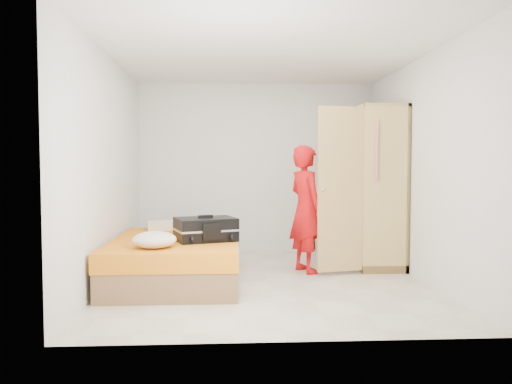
{
  "coord_description": "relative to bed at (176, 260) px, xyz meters",
  "views": [
    {
      "loc": [
        -0.44,
        -5.69,
        1.33
      ],
      "look_at": [
        -0.09,
        0.69,
        1.0
      ],
      "focal_mm": 35.0,
      "sensor_mm": 36.0,
      "label": 1
    }
  ],
  "objects": [
    {
      "name": "room",
      "position": [
        1.05,
        -0.06,
        1.05
      ],
      "size": [
        4.0,
        4.02,
        2.6
      ],
      "color": "beige",
      "rests_on": "ground"
    },
    {
      "name": "bed",
      "position": [
        0.0,
        0.0,
        0.0
      ],
      "size": [
        1.42,
        2.02,
        0.5
      ],
      "color": "brown",
      "rests_on": "ground"
    },
    {
      "name": "wardrobe",
      "position": [
        2.5,
        0.79,
        0.75
      ],
      "size": [
        1.16,
        1.3,
        2.1
      ],
      "color": "#E4CB6F",
      "rests_on": "ground"
    },
    {
      "name": "person",
      "position": [
        1.58,
        0.45,
        0.54
      ],
      "size": [
        0.58,
        0.68,
        1.59
      ],
      "primitive_type": "imported",
      "rotation": [
        0.0,
        0.0,
        1.97
      ],
      "color": "red",
      "rests_on": "ground"
    },
    {
      "name": "suitcase",
      "position": [
        0.35,
        -0.19,
        0.38
      ],
      "size": [
        0.78,
        0.66,
        0.29
      ],
      "rotation": [
        0.0,
        0.0,
        0.33
      ],
      "color": "black",
      "rests_on": "bed"
    },
    {
      "name": "round_cushion",
      "position": [
        -0.14,
        -0.67,
        0.33
      ],
      "size": [
        0.45,
        0.45,
        0.17
      ],
      "primitive_type": "ellipsoid",
      "color": "silver",
      "rests_on": "bed"
    },
    {
      "name": "pillow",
      "position": [
        -0.16,
        0.85,
        0.3
      ],
      "size": [
        0.63,
        0.41,
        0.11
      ],
      "primitive_type": "cube",
      "rotation": [
        0.0,
        0.0,
        0.2
      ],
      "color": "silver",
      "rests_on": "bed"
    }
  ]
}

